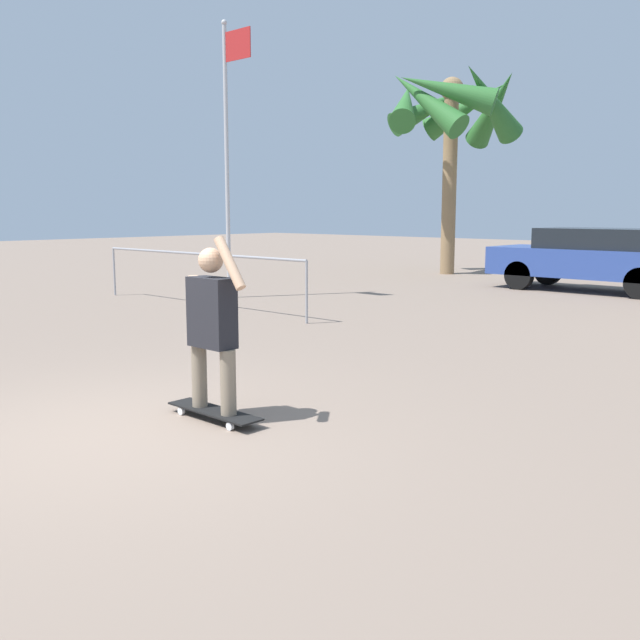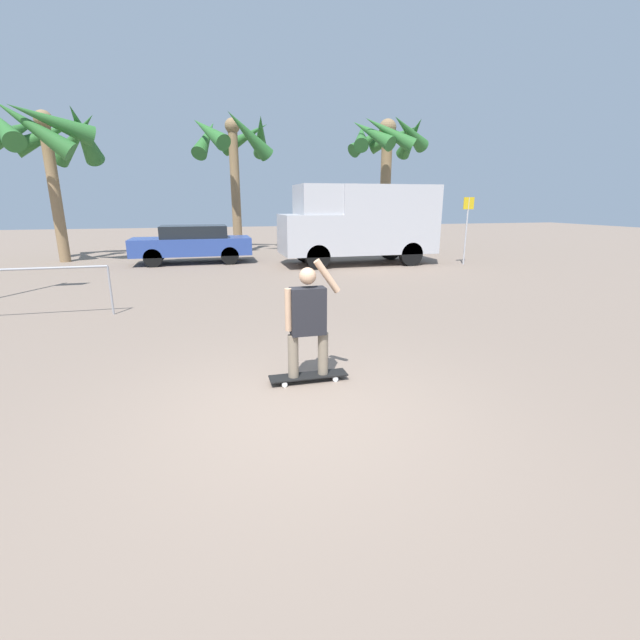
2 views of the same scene
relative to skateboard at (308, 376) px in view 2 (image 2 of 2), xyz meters
The scene contains 9 objects.
ground_plane 0.91m from the skateboard, 107.78° to the right, with size 80.00×80.00×0.00m, color gray.
skateboard is the anchor object (origin of this frame).
person_skateboarder 0.84m from the skateboard, behind, with size 0.74×0.22×1.57m.
camper_van 11.75m from the skateboard, 66.57° to the left, with size 5.93×2.21×2.99m.
parked_car_blue 12.77m from the skateboard, 97.77° to the left, with size 4.56×1.78×1.47m.
palm_tree_near_van 17.49m from the skateboard, 63.72° to the left, with size 3.95×4.00×6.30m.
palm_tree_center_background 16.51m from the skateboard, 88.76° to the left, with size 3.95×4.00×6.25m.
palm_tree_far_left 16.54m from the skateboard, 115.39° to the left, with size 4.19×4.29×5.99m.
street_sign 12.85m from the skateboard, 48.15° to the left, with size 0.44×0.06×2.54m.
Camera 2 is at (-0.95, -4.38, 2.34)m, focal length 24.00 mm.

